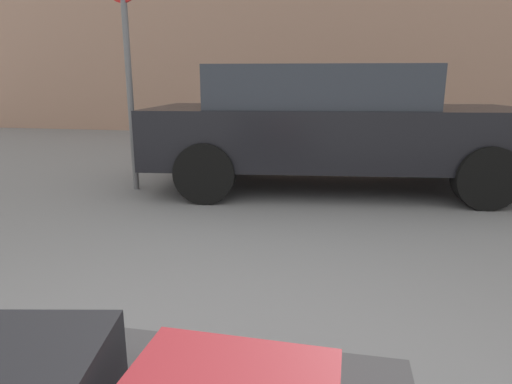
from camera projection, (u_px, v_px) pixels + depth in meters
name	position (u px, v px, depth m)	size (l,w,h in m)	color
parked_car	(331.00, 124.00, 5.17)	(4.48, 2.30, 1.42)	black
bollard_kerb_near	(456.00, 139.00, 7.71)	(0.23, 0.23, 0.57)	#383838
no_parking_sign	(127.00, 51.00, 4.86)	(0.49, 0.16, 2.58)	slate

